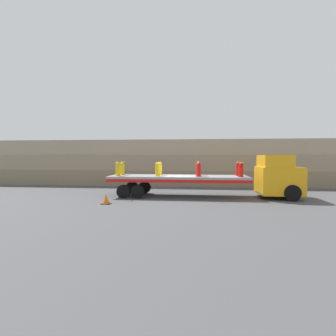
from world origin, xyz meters
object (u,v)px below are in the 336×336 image
flatbed_trailer (170,180)px  fire_hydrant_yellow_near_0 (118,169)px  fire_hydrant_red_far_3 (238,169)px  fire_hydrant_yellow_far_0 (122,168)px  fire_hydrant_red_near_2 (199,170)px  fire_hydrant_red_near_3 (241,170)px  truck_cab (279,176)px  fire_hydrant_yellow_far_1 (160,169)px  fire_hydrant_red_far_2 (198,169)px  traffic_cone (106,199)px  fire_hydrant_yellow_near_1 (157,169)px

flatbed_trailer → fire_hydrant_yellow_near_0: bearing=-170.8°
flatbed_trailer → fire_hydrant_red_far_3: bearing=6.9°
fire_hydrant_yellow_far_0 → fire_hydrant_red_near_2: bearing=-11.7°
fire_hydrant_yellow_far_0 → fire_hydrant_red_near_3: bearing=-7.9°
truck_cab → flatbed_trailer: 7.18m
fire_hydrant_yellow_near_0 → fire_hydrant_yellow_far_1: size_ratio=1.00×
fire_hydrant_red_far_2 → fire_hydrant_red_far_3: (2.69, 0.00, 0.00)m
fire_hydrant_red_far_3 → fire_hydrant_yellow_far_1: bearing=180.0°
fire_hydrant_red_far_2 → traffic_cone: size_ratio=1.60×
fire_hydrant_yellow_near_1 → fire_hydrant_red_near_2: same height
fire_hydrant_yellow_far_1 → fire_hydrant_red_far_2: size_ratio=1.00×
fire_hydrant_yellow_near_1 → fire_hydrant_red_near_3: same height
fire_hydrant_yellow_far_0 → fire_hydrant_red_near_2: 5.50m
truck_cab → fire_hydrant_red_far_3: 2.64m
fire_hydrant_red_far_3 → fire_hydrant_red_far_2: bearing=180.0°
fire_hydrant_red_far_2 → fire_hydrant_red_near_3: 2.91m
fire_hydrant_yellow_far_1 → fire_hydrant_red_far_3: 5.38m
fire_hydrant_red_near_2 → traffic_cone: 6.12m
fire_hydrant_yellow_near_1 → fire_hydrant_yellow_near_0: bearing=180.0°
fire_hydrant_red_far_3 → fire_hydrant_yellow_near_0: bearing=-172.1°
fire_hydrant_yellow_near_0 → fire_hydrant_yellow_far_0: (0.00, 1.11, 0.00)m
traffic_cone → fire_hydrant_yellow_far_1: bearing=56.1°
fire_hydrant_red_far_3 → traffic_cone: (-7.95, -3.82, -1.56)m
truck_cab → fire_hydrant_yellow_far_0: size_ratio=3.02×
fire_hydrant_red_far_3 → fire_hydrant_red_near_3: bearing=-90.0°
fire_hydrant_yellow_far_0 → fire_hydrant_red_far_2: size_ratio=1.00×
truck_cab → fire_hydrant_red_far_2: bearing=173.9°
fire_hydrant_red_near_3 → fire_hydrant_red_far_3: same height
flatbed_trailer → fire_hydrant_yellow_near_0: fire_hydrant_yellow_near_0 is taller
fire_hydrant_yellow_near_1 → traffic_cone: fire_hydrant_yellow_near_1 is taller
fire_hydrant_yellow_near_1 → fire_hydrant_red_near_3: (5.38, 0.00, 0.00)m
truck_cab → fire_hydrant_yellow_near_1: size_ratio=3.02×
traffic_cone → fire_hydrant_red_far_3: bearing=25.7°
flatbed_trailer → fire_hydrant_red_far_2: bearing=16.0°
fire_hydrant_yellow_near_1 → traffic_cone: 4.05m
fire_hydrant_yellow_far_1 → fire_hydrant_red_near_2: 2.91m
truck_cab → fire_hydrant_yellow_far_0: 10.65m
flatbed_trailer → fire_hydrant_red_near_3: fire_hydrant_red_near_3 is taller
truck_cab → fire_hydrant_yellow_near_0: truck_cab is taller
fire_hydrant_yellow_near_0 → fire_hydrant_red_near_2: 5.38m
fire_hydrant_red_far_2 → fire_hydrant_red_far_3: same height
flatbed_trailer → fire_hydrant_yellow_near_1: fire_hydrant_yellow_near_1 is taller
fire_hydrant_red_far_3 → traffic_cone: fire_hydrant_red_far_3 is taller
fire_hydrant_red_far_2 → fire_hydrant_yellow_near_1: bearing=-157.5°
truck_cab → fire_hydrant_red_near_2: truck_cab is taller
truck_cab → fire_hydrant_red_near_3: truck_cab is taller
truck_cab → fire_hydrant_yellow_far_1: truck_cab is taller
fire_hydrant_yellow_near_0 → traffic_cone: bearing=-87.4°
fire_hydrant_yellow_near_1 → fire_hydrant_red_near_3: bearing=0.0°
fire_hydrant_yellow_near_0 → fire_hydrant_yellow_near_1: (2.69, 0.00, 0.00)m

